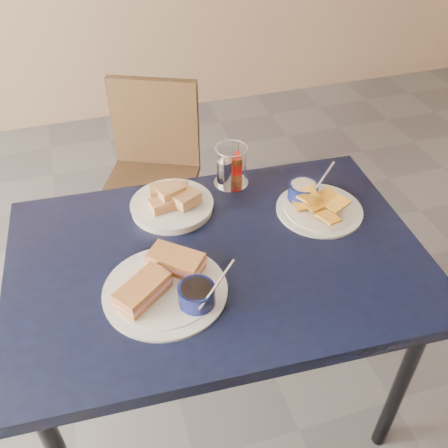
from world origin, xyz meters
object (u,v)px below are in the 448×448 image
object	(u,v)px
dining_table	(218,274)
plantain_plate	(313,202)
sandwich_plate	(168,284)
chair_far	(146,162)
bread_basket	(172,202)
condiment_caddy	(230,169)

from	to	relation	value
dining_table	plantain_plate	distance (m)	0.36
plantain_plate	sandwich_plate	bearing A→B (deg)	-157.76
chair_far	sandwich_plate	xyz separation A→B (m)	(-0.10, -1.03, 0.31)
chair_far	sandwich_plate	bearing A→B (deg)	-95.72
sandwich_plate	bread_basket	size ratio (longest dim) A/B	1.32
plantain_plate	dining_table	bearing A→B (deg)	-161.35
bread_basket	dining_table	bearing A→B (deg)	-72.64
sandwich_plate	dining_table	bearing A→B (deg)	29.40
chair_far	sandwich_plate	distance (m)	1.08
sandwich_plate	chair_far	bearing A→B (deg)	84.28
dining_table	bread_basket	world-z (taller)	bread_basket
dining_table	sandwich_plate	bearing A→B (deg)	-150.60
condiment_caddy	chair_far	bearing A→B (deg)	105.82
condiment_caddy	dining_table	bearing A→B (deg)	-113.17
sandwich_plate	plantain_plate	size ratio (longest dim) A/B	1.25
dining_table	condiment_caddy	size ratio (longest dim) A/B	8.51
plantain_plate	bread_basket	distance (m)	0.42
sandwich_plate	condiment_caddy	xyz separation A→B (m)	(0.28, 0.39, 0.03)
chair_far	sandwich_plate	size ratio (longest dim) A/B	2.54
sandwich_plate	plantain_plate	xyz separation A→B (m)	(0.49, 0.20, -0.00)
plantain_plate	bread_basket	bearing A→B (deg)	163.63
bread_basket	plantain_plate	bearing A→B (deg)	-16.37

